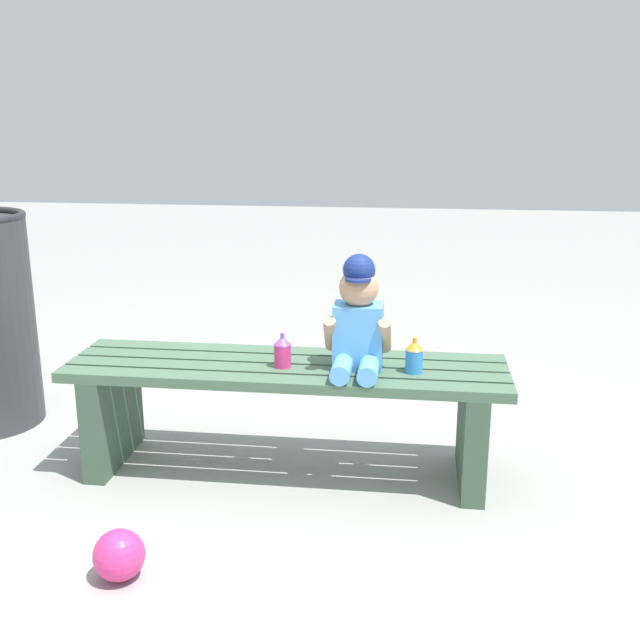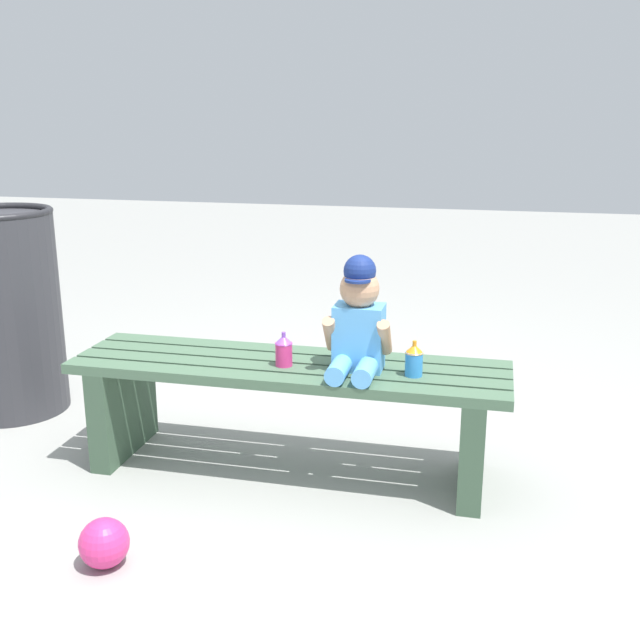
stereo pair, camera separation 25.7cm
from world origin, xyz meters
name	(u,v)px [view 1 (the left image)]	position (x,y,z in m)	size (l,w,h in m)	color
ground_plane	(287,470)	(0.00, 0.00, 0.00)	(16.00, 16.00, 0.00)	#999993
park_bench	(287,398)	(0.00, 0.00, 0.29)	(1.57, 0.41, 0.42)	#47664C
child_figure	(358,320)	(0.26, -0.03, 0.60)	(0.23, 0.27, 0.40)	#59A5E5
sippy_cup_left	(283,351)	(-0.01, -0.04, 0.48)	(0.06, 0.06, 0.12)	#E5337F
sippy_cup_right	(414,356)	(0.45, -0.04, 0.48)	(0.06, 0.06, 0.12)	#338CE5
toy_ball	(119,555)	(-0.36, -0.72, 0.07)	(0.15, 0.15, 0.15)	#E5337F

